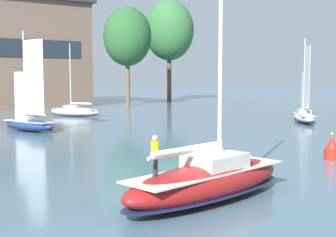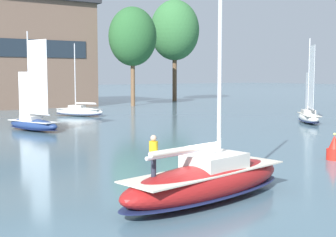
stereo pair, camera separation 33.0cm
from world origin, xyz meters
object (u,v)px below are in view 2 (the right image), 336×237
(sailboat_moored_near_marina, at_px, (33,122))
(tree_shore_right, at_px, (175,31))
(sailboat_moored_outer_mooring, at_px, (79,111))
(tree_shore_left, at_px, (133,37))
(sailboat_main, at_px, (208,180))
(channel_buoy, at_px, (334,149))
(sailboat_moored_far_slip, at_px, (309,115))

(sailboat_moored_near_marina, bearing_deg, tree_shore_right, 39.82)
(sailboat_moored_near_marina, bearing_deg, sailboat_moored_outer_mooring, 50.58)
(sailboat_moored_outer_mooring, bearing_deg, tree_shore_left, 40.20)
(sailboat_main, bearing_deg, sailboat_moored_outer_mooring, 74.05)
(tree_shore_right, height_order, sailboat_moored_near_marina, tree_shore_right)
(sailboat_main, xyz_separation_m, channel_buoy, (12.49, 2.87, -0.21))
(sailboat_moored_far_slip, height_order, channel_buoy, sailboat_moored_far_slip)
(channel_buoy, bearing_deg, tree_shore_right, 64.04)
(sailboat_main, height_order, sailboat_moored_outer_mooring, sailboat_main)
(sailboat_moored_far_slip, relative_size, sailboat_moored_outer_mooring, 1.01)
(tree_shore_left, bearing_deg, sailboat_moored_far_slip, -85.71)
(tree_shore_left, bearing_deg, sailboat_moored_near_marina, -135.27)
(tree_shore_left, distance_m, tree_shore_right, 16.04)
(sailboat_moored_near_marina, distance_m, channel_buoy, 27.74)
(sailboat_main, bearing_deg, channel_buoy, 12.96)
(sailboat_moored_near_marina, distance_m, sailboat_moored_far_slip, 29.44)
(tree_shore_left, distance_m, sailboat_moored_far_slip, 36.39)
(tree_shore_left, bearing_deg, sailboat_main, -116.74)
(sailboat_moored_near_marina, distance_m, sailboat_moored_outer_mooring, 15.52)
(tree_shore_right, bearing_deg, sailboat_moored_outer_mooring, -144.83)
(sailboat_moored_near_marina, relative_size, channel_buoy, 5.47)
(sailboat_main, xyz_separation_m, sailboat_moored_outer_mooring, (11.56, 40.42, -0.25))
(tree_shore_right, height_order, sailboat_moored_outer_mooring, tree_shore_right)
(sailboat_main, bearing_deg, sailboat_moored_far_slip, 32.41)
(sailboat_moored_near_marina, xyz_separation_m, channel_buoy, (10.79, -25.56, -0.12))
(sailboat_moored_near_marina, bearing_deg, sailboat_moored_far_slip, -19.25)
(sailboat_main, distance_m, channel_buoy, 12.82)
(sailboat_main, distance_m, sailboat_moored_outer_mooring, 42.05)
(tree_shore_left, relative_size, tree_shore_right, 0.83)
(tree_shore_right, distance_m, sailboat_moored_far_slip, 45.70)
(sailboat_moored_far_slip, bearing_deg, sailboat_moored_near_marina, 160.75)
(tree_shore_left, relative_size, sailboat_moored_outer_mooring, 1.79)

